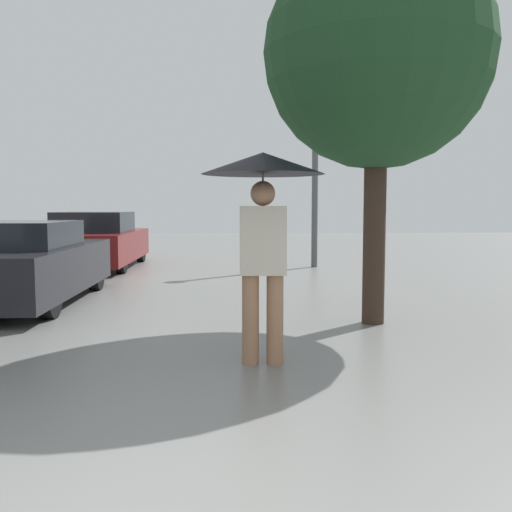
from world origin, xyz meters
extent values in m
cylinder|color=#9E7051|center=(0.19, 3.30, 0.42)|extent=(0.16, 0.16, 0.84)
cylinder|color=#9E7051|center=(0.42, 3.30, 0.42)|extent=(0.16, 0.16, 0.84)
cube|color=beige|center=(0.30, 3.30, 1.16)|extent=(0.42, 0.25, 0.63)
sphere|color=#9E7051|center=(0.30, 3.30, 1.58)|extent=(0.23, 0.23, 0.23)
cylinder|color=#515456|center=(0.30, 3.30, 1.43)|extent=(0.02, 0.02, 0.67)
cone|color=black|center=(0.30, 3.30, 1.86)|extent=(1.13, 1.13, 0.20)
cube|color=black|center=(-3.18, 6.87, 0.51)|extent=(1.81, 4.16, 0.70)
cube|color=black|center=(-3.18, 6.66, 1.06)|extent=(1.54, 1.87, 0.38)
cylinder|color=black|center=(-4.00, 8.16, 0.30)|extent=(0.18, 0.59, 0.59)
cylinder|color=black|center=(-2.37, 8.16, 0.30)|extent=(0.18, 0.59, 0.59)
cylinder|color=black|center=(-2.37, 5.58, 0.30)|extent=(0.18, 0.59, 0.59)
cube|color=maroon|center=(-3.24, 12.03, 0.52)|extent=(1.86, 4.35, 0.69)
cube|color=black|center=(-3.24, 11.81, 1.11)|extent=(1.58, 1.96, 0.47)
cylinder|color=black|center=(-4.07, 13.38, 0.32)|extent=(0.18, 0.64, 0.64)
cylinder|color=black|center=(-2.40, 13.38, 0.32)|extent=(0.18, 0.64, 0.64)
cylinder|color=black|center=(-4.07, 10.68, 0.32)|extent=(0.18, 0.64, 0.64)
cylinder|color=black|center=(-2.40, 10.68, 0.32)|extent=(0.18, 0.64, 0.64)
cylinder|color=#38281E|center=(1.80, 5.10, 1.27)|extent=(0.28, 0.28, 2.55)
sphere|color=#1E4223|center=(1.80, 5.10, 3.31)|extent=(2.78, 2.78, 2.78)
cylinder|color=#515456|center=(2.04, 11.85, 2.09)|extent=(0.15, 0.15, 4.18)
sphere|color=beige|center=(2.04, 11.85, 4.29)|extent=(0.35, 0.35, 0.35)
camera|label=1|loc=(0.01, -1.92, 1.46)|focal=40.00mm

